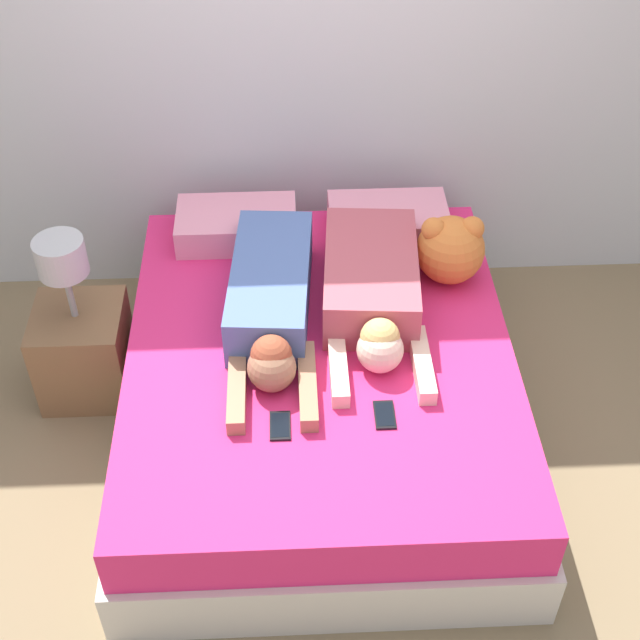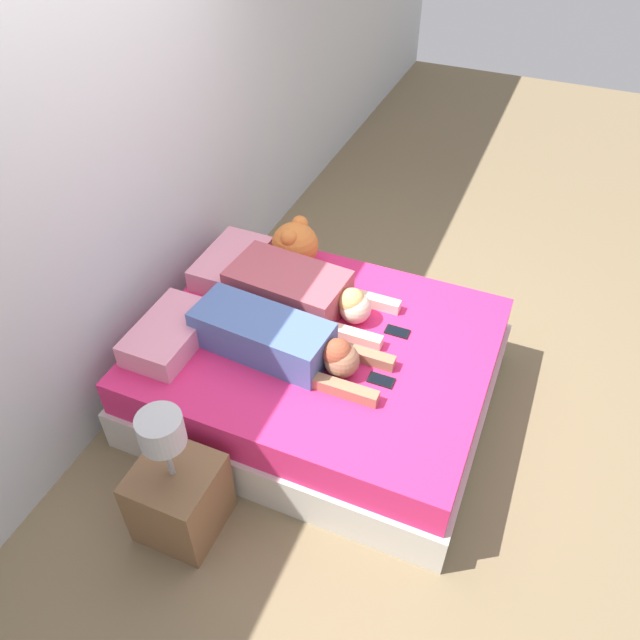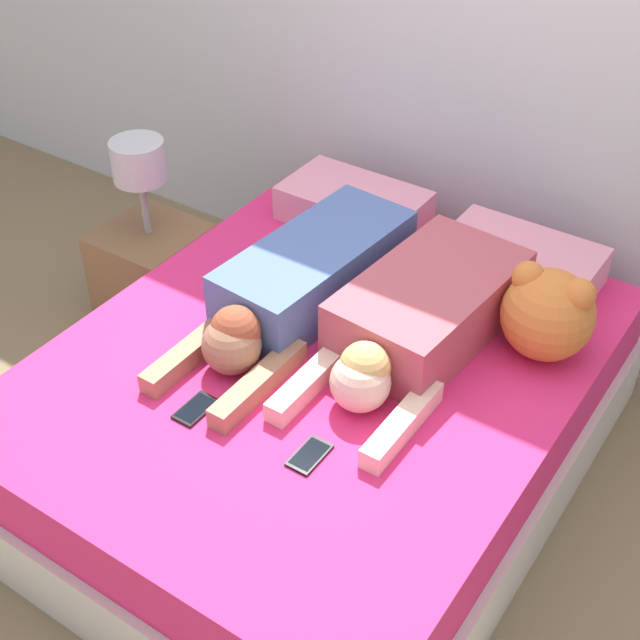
{
  "view_description": "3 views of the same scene",
  "coord_description": "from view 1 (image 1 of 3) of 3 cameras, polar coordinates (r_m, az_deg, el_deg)",
  "views": [
    {
      "loc": [
        -0.12,
        -2.69,
        3.11
      ],
      "look_at": [
        0.0,
        0.0,
        0.67
      ],
      "focal_mm": 50.0,
      "sensor_mm": 36.0,
      "label": 1
    },
    {
      "loc": [
        -2.41,
        -1.02,
        3.04
      ],
      "look_at": [
        0.0,
        0.0,
        0.67
      ],
      "focal_mm": 35.0,
      "sensor_mm": 36.0,
      "label": 2
    },
    {
      "loc": [
        1.27,
        -1.88,
        2.45
      ],
      "look_at": [
        0.0,
        0.0,
        0.67
      ],
      "focal_mm": 50.0,
      "sensor_mm": 36.0,
      "label": 3
    }
  ],
  "objects": [
    {
      "name": "cell_phone_right",
      "position": [
        3.47,
        4.15,
        -6.07
      ],
      "size": [
        0.08,
        0.14,
        0.01
      ],
      "color": "black",
      "rests_on": "bed"
    },
    {
      "name": "person_left",
      "position": [
        3.78,
        -3.15,
        1.13
      ],
      "size": [
        0.39,
        1.15,
        0.23
      ],
      "color": "#4C66A5",
      "rests_on": "bed"
    },
    {
      "name": "nightstand",
      "position": [
        4.24,
        -14.98,
        -1.44
      ],
      "size": [
        0.4,
        0.4,
        0.87
      ],
      "color": "brown",
      "rests_on": "ground_plane"
    },
    {
      "name": "bed",
      "position": [
        3.92,
        -0.0,
        -4.5
      ],
      "size": [
        1.67,
        2.02,
        0.52
      ],
      "color": "beige",
      "rests_on": "ground_plane"
    },
    {
      "name": "person_right",
      "position": [
        3.84,
        3.37,
        1.95
      ],
      "size": [
        0.45,
        1.03,
        0.23
      ],
      "color": "#B24C59",
      "rests_on": "bed"
    },
    {
      "name": "wall_back",
      "position": [
        4.25,
        -0.75,
        17.01
      ],
      "size": [
        12.0,
        0.06,
        2.6
      ],
      "color": "silver",
      "rests_on": "ground_plane"
    },
    {
      "name": "ground_plane",
      "position": [
        4.11,
        -0.0,
        -6.96
      ],
      "size": [
        12.0,
        12.0,
        0.0
      ],
      "primitive_type": "plane",
      "color": "#7F6B4C"
    },
    {
      "name": "pillow_head_right",
      "position": [
        4.31,
        4.37,
        6.36
      ],
      "size": [
        0.57,
        0.34,
        0.15
      ],
      "color": "pink",
      "rests_on": "bed"
    },
    {
      "name": "cell_phone_left",
      "position": [
        3.42,
        -2.57,
        -6.78
      ],
      "size": [
        0.08,
        0.14,
        0.01
      ],
      "color": "black",
      "rests_on": "bed"
    },
    {
      "name": "plush_toy",
      "position": [
        4.02,
        8.35,
        4.56
      ],
      "size": [
        0.31,
        0.31,
        0.32
      ],
      "color": "orange",
      "rests_on": "bed"
    },
    {
      "name": "pillow_head_left",
      "position": [
        4.29,
        -5.35,
        6.09
      ],
      "size": [
        0.57,
        0.34,
        0.15
      ],
      "color": "pink",
      "rests_on": "bed"
    }
  ]
}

